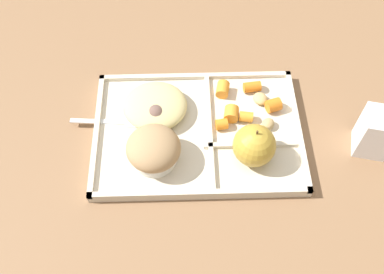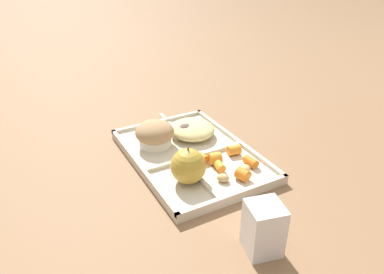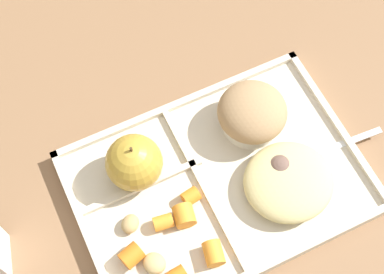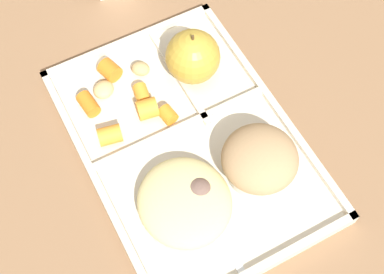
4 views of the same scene
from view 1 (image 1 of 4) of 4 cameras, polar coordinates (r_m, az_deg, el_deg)
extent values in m
plane|color=#846042|center=(0.84, 0.70, 0.29)|extent=(6.00, 6.00, 0.00)
cube|color=beige|center=(0.83, 0.71, 0.54)|extent=(0.39, 0.27, 0.01)
cube|color=beige|center=(0.90, 0.43, 7.84)|extent=(0.39, 0.01, 0.01)
cube|color=beige|center=(0.76, 1.05, -7.20)|extent=(0.39, 0.01, 0.01)
cube|color=beige|center=(0.85, 13.49, 1.23)|extent=(0.01, 0.27, 0.01)
cube|color=beige|center=(0.84, -12.21, 0.65)|extent=(0.01, 0.27, 0.01)
cube|color=beige|center=(0.82, 2.29, 1.01)|extent=(0.01, 0.25, 0.01)
cube|color=beige|center=(0.81, 7.61, -1.01)|extent=(0.17, 0.01, 0.01)
sphere|color=#B79333|center=(0.77, 8.03, -1.09)|extent=(0.08, 0.08, 0.08)
cylinder|color=#4C381E|center=(0.74, 8.39, 0.51)|extent=(0.00, 0.00, 0.01)
cylinder|color=silver|center=(0.79, -4.87, -2.36)|extent=(0.08, 0.08, 0.03)
ellipsoid|color=tan|center=(0.77, -5.00, -1.42)|extent=(0.10, 0.10, 0.05)
cylinder|color=orange|center=(0.82, 3.85, 1.65)|extent=(0.02, 0.02, 0.02)
cylinder|color=orange|center=(0.86, 10.45, 4.05)|extent=(0.03, 0.03, 0.03)
cylinder|color=orange|center=(0.84, 5.10, 3.01)|extent=(0.03, 0.03, 0.03)
cylinder|color=orange|center=(0.88, 7.76, 6.42)|extent=(0.04, 0.02, 0.02)
cylinder|color=orange|center=(0.87, 3.98, 6.16)|extent=(0.03, 0.03, 0.02)
cylinder|color=orange|center=(0.84, 6.99, 2.61)|extent=(0.03, 0.02, 0.02)
ellipsoid|color=tan|center=(0.87, 8.80, 4.92)|extent=(0.04, 0.04, 0.02)
ellipsoid|color=tan|center=(0.84, 9.76, 1.67)|extent=(0.03, 0.03, 0.02)
ellipsoid|color=#D6C684|center=(0.84, -4.76, 4.03)|extent=(0.12, 0.11, 0.04)
sphere|color=#755B4C|center=(0.84, -4.77, 3.94)|extent=(0.03, 0.03, 0.03)
sphere|color=brown|center=(0.83, -4.65, 2.92)|extent=(0.04, 0.04, 0.04)
sphere|color=brown|center=(0.85, -5.99, 4.40)|extent=(0.03, 0.03, 0.03)
cube|color=silver|center=(0.86, -12.03, 1.98)|extent=(0.11, 0.02, 0.00)
cube|color=silver|center=(0.84, -7.45, 1.85)|extent=(0.03, 0.03, 0.00)
cylinder|color=silver|center=(0.83, -5.82, 1.23)|extent=(0.02, 0.00, 0.00)
cylinder|color=silver|center=(0.84, -5.75, 1.80)|extent=(0.02, 0.00, 0.00)
cylinder|color=silver|center=(0.84, -5.69, 2.35)|extent=(0.02, 0.00, 0.00)
cube|color=white|center=(0.85, 22.61, 0.55)|extent=(0.07, 0.07, 0.09)
camera|label=2|loc=(0.73, 69.48, -2.12)|focal=34.41mm
camera|label=3|loc=(0.72, 24.87, 58.24)|focal=54.25mm
camera|label=4|loc=(0.67, -38.17, 45.43)|focal=50.80mm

